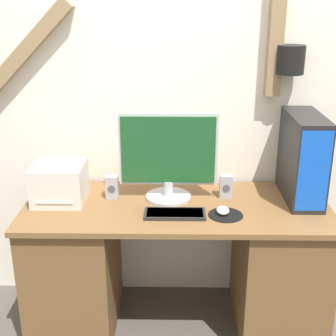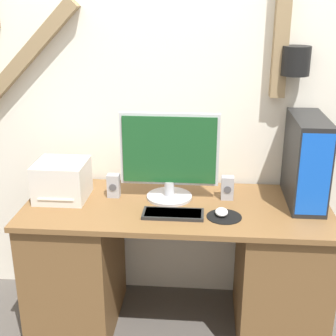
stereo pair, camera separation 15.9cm
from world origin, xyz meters
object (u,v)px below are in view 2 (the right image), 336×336
at_px(mouse, 222,212).
at_px(speaker_left, 114,186).
at_px(printer, 62,180).
at_px(computer_tower, 306,161).
at_px(monitor, 169,155).
at_px(keyboard, 173,214).
at_px(speaker_right, 227,188).

bearing_deg(mouse, speaker_left, 161.63).
height_order(printer, speaker_left, printer).
bearing_deg(computer_tower, monitor, -179.21).
height_order(keyboard, mouse, mouse).
height_order(printer, speaker_right, printer).
distance_m(keyboard, computer_tower, 0.79).
relative_size(monitor, speaker_right, 4.08).
bearing_deg(keyboard, speaker_left, 148.14).
relative_size(computer_tower, speaker_right, 3.60).
distance_m(mouse, speaker_right, 0.23).
height_order(keyboard, printer, printer).
bearing_deg(keyboard, mouse, 4.35).
bearing_deg(speaker_right, computer_tower, -0.15).
xyz_separation_m(mouse, printer, (-0.90, 0.16, 0.09)).
xyz_separation_m(speaker_left, speaker_right, (0.65, 0.02, 0.00)).
xyz_separation_m(printer, speaker_right, (0.94, 0.06, -0.04)).
distance_m(computer_tower, speaker_right, 0.46).
bearing_deg(mouse, keyboard, -175.65).
bearing_deg(speaker_left, keyboard, -31.86).
bearing_deg(printer, speaker_right, 3.87).
bearing_deg(keyboard, speaker_right, 39.92).
height_order(monitor, printer, monitor).
bearing_deg(speaker_left, mouse, -18.37).
bearing_deg(monitor, computer_tower, 0.79).
bearing_deg(speaker_right, monitor, -178.01).
bearing_deg(computer_tower, printer, -177.37).
bearing_deg(speaker_left, monitor, 1.58).
height_order(mouse, computer_tower, computer_tower).
height_order(keyboard, computer_tower, computer_tower).
relative_size(monitor, speaker_left, 4.08).
distance_m(keyboard, printer, 0.68).
height_order(keyboard, speaker_right, speaker_right).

